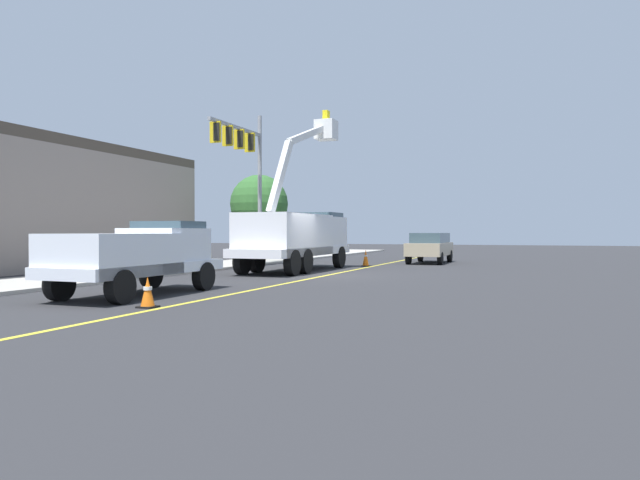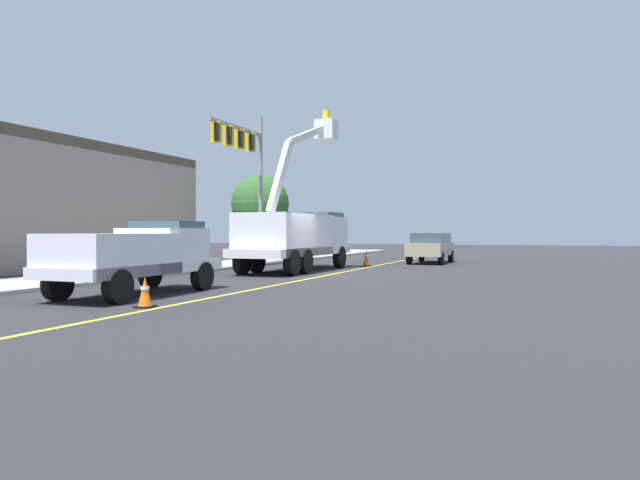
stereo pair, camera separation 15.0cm
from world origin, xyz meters
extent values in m
plane|color=#2D2D30|center=(0.00, 0.00, 0.00)|extent=(120.00, 120.00, 0.00)
cube|color=#B2ADA3|center=(0.09, 7.36, 0.06)|extent=(60.04, 4.35, 0.12)
cube|color=yellow|center=(0.00, 0.00, 0.00)|extent=(50.00, 0.79, 0.01)
cube|color=white|center=(1.91, 2.28, 0.90)|extent=(8.23, 2.60, 0.36)
cube|color=white|center=(4.54, 2.25, 1.67)|extent=(2.65, 2.38, 1.60)
cube|color=#384C56|center=(4.74, 2.24, 2.37)|extent=(1.83, 2.12, 0.64)
cube|color=white|center=(0.93, 2.29, 1.62)|extent=(5.28, 2.57, 1.80)
cube|color=white|center=(0.08, 2.16, 4.08)|extent=(1.57, 0.64, 3.12)
cube|color=white|center=(2.08, 1.66, 6.11)|extent=(2.91, 0.97, 1.32)
cube|color=white|center=(3.45, 1.32, 6.48)|extent=(0.90, 0.90, 0.90)
cube|color=yellow|center=(3.45, 1.32, 7.08)|extent=(0.36, 0.24, 0.60)
cylinder|color=black|center=(4.80, 3.37, 0.52)|extent=(1.04, 0.35, 1.04)
cylinder|color=black|center=(4.77, 1.12, 0.52)|extent=(1.04, 0.35, 1.04)
cylinder|color=black|center=(0.45, 3.42, 0.52)|extent=(1.04, 0.35, 1.04)
cylinder|color=black|center=(0.42, 1.17, 0.52)|extent=(1.04, 0.35, 1.04)
cylinder|color=black|center=(-0.86, 3.44, 0.52)|extent=(1.04, 0.35, 1.04)
cylinder|color=black|center=(-0.89, 1.19, 0.52)|extent=(1.04, 0.35, 1.04)
cube|color=white|center=(-8.92, 2.42, 0.75)|extent=(5.63, 2.17, 0.30)
cube|color=white|center=(-7.69, 2.40, 1.30)|extent=(2.04, 1.96, 1.10)
cube|color=#384C56|center=(-7.49, 2.40, 1.78)|extent=(1.37, 1.78, 0.56)
cube|color=white|center=(-9.93, 2.43, 1.15)|extent=(3.39, 2.14, 1.10)
cylinder|color=black|center=(-7.06, 3.34, 0.42)|extent=(0.84, 0.31, 0.84)
cylinder|color=black|center=(-7.08, 1.45, 0.42)|extent=(0.84, 0.31, 0.84)
cylinder|color=black|center=(-10.76, 3.38, 0.42)|extent=(0.84, 0.31, 0.84)
cylinder|color=black|center=(-10.78, 1.49, 0.42)|extent=(0.84, 0.31, 0.84)
cube|color=tan|center=(10.74, -2.26, 0.79)|extent=(4.82, 1.96, 0.70)
cube|color=#384C56|center=(10.89, -2.26, 1.39)|extent=(3.48, 1.72, 0.60)
cylinder|color=black|center=(9.10, -3.10, 0.34)|extent=(0.68, 0.25, 0.68)
cylinder|color=black|center=(9.12, -1.39, 0.34)|extent=(0.68, 0.25, 0.68)
cylinder|color=black|center=(12.36, -3.14, 0.34)|extent=(0.68, 0.25, 0.68)
cylinder|color=black|center=(12.38, -1.43, 0.34)|extent=(0.68, 0.25, 0.68)
cube|color=black|center=(-11.07, 0.49, 0.02)|extent=(0.40, 0.40, 0.04)
cone|color=orange|center=(-11.07, 0.49, 0.38)|extent=(0.32, 0.32, 0.67)
cylinder|color=white|center=(-11.07, 0.49, 0.44)|extent=(0.20, 0.20, 0.08)
cube|color=black|center=(6.45, 0.26, 0.02)|extent=(0.40, 0.40, 0.04)
cone|color=orange|center=(6.45, 0.26, 0.45)|extent=(0.32, 0.32, 0.83)
cylinder|color=white|center=(6.45, 0.26, 0.54)|extent=(0.20, 0.20, 0.08)
cylinder|color=gray|center=(6.57, 6.28, 4.03)|extent=(0.22, 0.22, 8.06)
cube|color=gray|center=(3.99, 6.31, 7.00)|extent=(5.17, 0.22, 0.16)
cube|color=gold|center=(5.42, 6.29, 6.45)|extent=(0.13, 0.56, 1.00)
cube|color=black|center=(5.42, 6.19, 6.45)|extent=(0.20, 0.32, 0.84)
cube|color=gold|center=(4.27, 6.30, 6.45)|extent=(0.13, 0.56, 1.00)
cube|color=black|center=(4.27, 6.20, 6.45)|extent=(0.20, 0.32, 0.84)
cube|color=gold|center=(3.13, 6.32, 6.45)|extent=(0.13, 0.56, 1.00)
cube|color=black|center=(3.12, 6.22, 6.45)|extent=(0.20, 0.32, 0.84)
cube|color=gold|center=(1.98, 6.33, 6.45)|extent=(0.13, 0.56, 1.00)
cube|color=black|center=(1.98, 6.23, 6.45)|extent=(0.20, 0.32, 0.84)
cylinder|color=brown|center=(9.89, 7.94, 1.12)|extent=(0.32, 0.32, 2.24)
sphere|color=#33662D|center=(9.89, 7.94, 3.47)|extent=(3.52, 3.52, 3.52)
camera|label=1|loc=(-22.36, -7.90, 1.74)|focal=33.06mm
camera|label=2|loc=(-22.31, -8.04, 1.74)|focal=33.06mm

